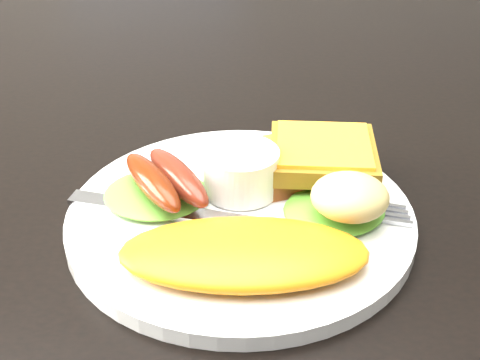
{
  "coord_description": "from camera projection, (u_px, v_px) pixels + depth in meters",
  "views": [
    {
      "loc": [
        0.03,
        -0.55,
        1.04
      ],
      "look_at": [
        0.04,
        -0.15,
        0.78
      ],
      "focal_mm": 50.0,
      "sensor_mm": 36.0,
      "label": 1
    }
  ],
  "objects": [
    {
      "name": "lettuce_right",
      "position": [
        334.0,
        209.0,
        0.48
      ],
      "size": [
        0.1,
        0.09,
        0.01
      ],
      "primitive_type": "ellipsoid",
      "rotation": [
        0.0,
        0.0,
        0.43
      ],
      "color": "#4D882F",
      "rests_on": "plate"
    },
    {
      "name": "omelette",
      "position": [
        244.0,
        253.0,
        0.42
      ],
      "size": [
        0.16,
        0.08,
        0.02
      ],
      "primitive_type": "ellipsoid",
      "rotation": [
        0.0,
        0.0,
        -0.02
      ],
      "color": "orange",
      "rests_on": "plate"
    },
    {
      "name": "toast_a",
      "position": [
        270.0,
        167.0,
        0.52
      ],
      "size": [
        0.1,
        0.1,
        0.01
      ],
      "primitive_type": "cube",
      "rotation": [
        0.0,
        0.0,
        0.32
      ],
      "color": "#975126",
      "rests_on": "plate"
    },
    {
      "name": "sausage_b",
      "position": [
        178.0,
        177.0,
        0.48
      ],
      "size": [
        0.06,
        0.09,
        0.02
      ],
      "primitive_type": "ellipsoid",
      "rotation": [
        0.0,
        0.0,
        0.51
      ],
      "color": "maroon",
      "rests_on": "lettuce_left"
    },
    {
      "name": "toast_b",
      "position": [
        323.0,
        154.0,
        0.51
      ],
      "size": [
        0.09,
        0.09,
        0.01
      ],
      "primitive_type": "cube",
      "rotation": [
        0.0,
        0.0,
        -0.09
      ],
      "color": "olive",
      "rests_on": "toast_a"
    },
    {
      "name": "dining_table",
      "position": [
        189.0,
        144.0,
        0.63
      ],
      "size": [
        1.2,
        0.8,
        0.04
      ],
      "primitive_type": "cube",
      "color": "black",
      "rests_on": "ground"
    },
    {
      "name": "fork",
      "position": [
        190.0,
        215.0,
        0.47
      ],
      "size": [
        0.18,
        0.07,
        0.0
      ],
      "primitive_type": "cube",
      "rotation": [
        0.0,
        0.0,
        -0.28
      ],
      "color": "#ADAFB7",
      "rests_on": "plate"
    },
    {
      "name": "sausage_a",
      "position": [
        152.0,
        182.0,
        0.48
      ],
      "size": [
        0.06,
        0.08,
        0.02
      ],
      "primitive_type": "ellipsoid",
      "rotation": [
        0.0,
        0.0,
        0.5
      ],
      "color": "maroon",
      "rests_on": "lettuce_left"
    },
    {
      "name": "lettuce_left",
      "position": [
        156.0,
        194.0,
        0.49
      ],
      "size": [
        0.08,
        0.08,
        0.01
      ],
      "primitive_type": "ellipsoid",
      "rotation": [
        0.0,
        0.0,
        -0.09
      ],
      "color": "green",
      "rests_on": "plate"
    },
    {
      "name": "dining_chair",
      "position": [
        148.0,
        51.0,
        1.6
      ],
      "size": [
        0.54,
        0.54,
        0.06
      ],
      "primitive_type": "cube",
      "rotation": [
        0.0,
        0.0,
        -0.16
      ],
      "color": "#9E825E",
      "rests_on": "ground"
    },
    {
      "name": "potato_salad",
      "position": [
        350.0,
        197.0,
        0.45
      ],
      "size": [
        0.06,
        0.05,
        0.03
      ],
      "primitive_type": "ellipsoid",
      "rotation": [
        0.0,
        0.0,
        -0.08
      ],
      "color": "beige",
      "rests_on": "lettuce_right"
    },
    {
      "name": "ramekin",
      "position": [
        241.0,
        171.0,
        0.49
      ],
      "size": [
        0.06,
        0.06,
        0.03
      ],
      "primitive_type": "cylinder",
      "rotation": [
        0.0,
        0.0,
        -0.08
      ],
      "color": "white",
      "rests_on": "plate"
    },
    {
      "name": "plate",
      "position": [
        240.0,
        218.0,
        0.48
      ],
      "size": [
        0.25,
        0.25,
        0.01
      ],
      "primitive_type": "cylinder",
      "color": "white",
      "rests_on": "dining_table"
    }
  ]
}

